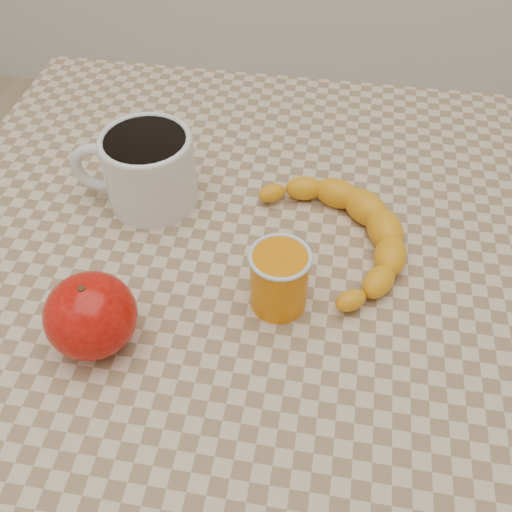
% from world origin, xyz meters
% --- Properties ---
extents(ground, '(3.00, 3.00, 0.00)m').
position_xyz_m(ground, '(0.00, 0.00, 0.00)').
color(ground, tan).
rests_on(ground, ground).
extents(table, '(0.80, 0.80, 0.75)m').
position_xyz_m(table, '(0.00, 0.00, 0.66)').
color(table, '#C4AD8A').
rests_on(table, ground).
extents(coffee_mug, '(0.15, 0.11, 0.09)m').
position_xyz_m(coffee_mug, '(-0.14, 0.09, 0.80)').
color(coffee_mug, silver).
rests_on(coffee_mug, table).
extents(orange_juice_glass, '(0.06, 0.06, 0.07)m').
position_xyz_m(orange_juice_glass, '(0.03, -0.04, 0.79)').
color(orange_juice_glass, orange).
rests_on(orange_juice_glass, table).
extents(apple, '(0.11, 0.11, 0.08)m').
position_xyz_m(apple, '(-0.14, -0.12, 0.79)').
color(apple, '#930504').
rests_on(apple, table).
extents(banana, '(0.35, 0.36, 0.04)m').
position_xyz_m(banana, '(0.09, 0.05, 0.77)').
color(banana, orange).
rests_on(banana, table).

